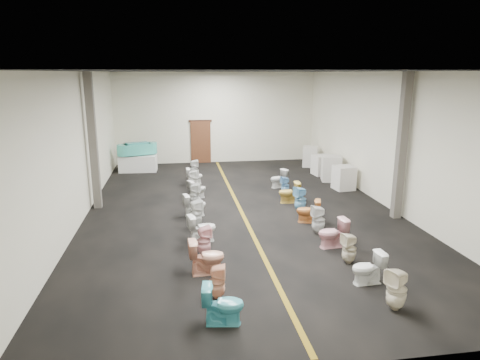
% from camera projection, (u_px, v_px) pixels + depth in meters
% --- Properties ---
extents(floor, '(16.00, 16.00, 0.00)m').
position_uv_depth(floor, '(240.00, 210.00, 14.32)').
color(floor, black).
rests_on(floor, ground).
extents(ceiling, '(16.00, 16.00, 0.00)m').
position_uv_depth(ceiling, '(240.00, 71.00, 13.22)').
color(ceiling, black).
rests_on(ceiling, ground).
extents(wall_back, '(10.00, 0.00, 10.00)m').
position_uv_depth(wall_back, '(216.00, 118.00, 21.44)').
color(wall_back, beige).
rests_on(wall_back, ground).
extents(wall_front, '(10.00, 0.00, 10.00)m').
position_uv_depth(wall_front, '(326.00, 232.00, 6.10)').
color(wall_front, beige).
rests_on(wall_front, ground).
extents(wall_left, '(0.00, 16.00, 16.00)m').
position_uv_depth(wall_left, '(79.00, 147.00, 13.03)').
color(wall_left, beige).
rests_on(wall_left, ground).
extents(wall_right, '(0.00, 16.00, 16.00)m').
position_uv_depth(wall_right, '(386.00, 140.00, 14.50)').
color(wall_right, beige).
rests_on(wall_right, ground).
extents(aisle_stripe, '(0.12, 15.60, 0.01)m').
position_uv_depth(aisle_stripe, '(240.00, 210.00, 14.32)').
color(aisle_stripe, '#7E6212').
rests_on(aisle_stripe, floor).
extents(back_door, '(1.00, 0.10, 2.10)m').
position_uv_depth(back_door, '(201.00, 142.00, 21.55)').
color(back_door, '#562D19').
rests_on(back_door, floor).
extents(door_frame, '(1.15, 0.08, 0.10)m').
position_uv_depth(door_frame, '(200.00, 121.00, 21.30)').
color(door_frame, '#331C11').
rests_on(door_frame, back_door).
extents(column_left, '(0.25, 0.25, 4.50)m').
position_uv_depth(column_left, '(93.00, 142.00, 14.03)').
color(column_left, '#59544C').
rests_on(column_left, floor).
extents(column_right, '(0.25, 0.25, 4.50)m').
position_uv_depth(column_right, '(402.00, 147.00, 13.03)').
color(column_right, '#59544C').
rests_on(column_right, floor).
extents(display_table, '(1.73, 0.94, 0.75)m').
position_uv_depth(display_table, '(138.00, 163.00, 19.82)').
color(display_table, white).
rests_on(display_table, floor).
extents(bathtub, '(1.78, 1.10, 0.55)m').
position_uv_depth(bathtub, '(137.00, 148.00, 19.65)').
color(bathtub, '#3DB2A1').
rests_on(bathtub, display_table).
extents(appliance_crate_a, '(0.80, 0.80, 0.93)m').
position_uv_depth(appliance_crate_a, '(344.00, 178.00, 16.71)').
color(appliance_crate_a, silver).
rests_on(appliance_crate_a, floor).
extents(appliance_crate_b, '(0.93, 0.93, 1.06)m').
position_uv_depth(appliance_crate_b, '(331.00, 168.00, 18.04)').
color(appliance_crate_b, silver).
rests_on(appliance_crate_b, floor).
extents(appliance_crate_c, '(0.86, 0.86, 0.88)m').
position_uv_depth(appliance_crate_c, '(322.00, 165.00, 19.12)').
color(appliance_crate_c, silver).
rests_on(appliance_crate_c, floor).
extents(appliance_crate_d, '(0.89, 0.89, 0.98)m').
position_uv_depth(appliance_crate_d, '(310.00, 157.00, 20.80)').
color(appliance_crate_d, silver).
rests_on(appliance_crate_d, floor).
extents(toilet_left_0, '(0.81, 0.53, 0.77)m').
position_uv_depth(toilet_left_0, '(223.00, 304.00, 7.74)').
color(toilet_left_0, '#40A5B3').
rests_on(toilet_left_0, floor).
extents(toilet_left_1, '(0.37, 0.37, 0.72)m').
position_uv_depth(toilet_left_1, '(217.00, 282.00, 8.63)').
color(toilet_left_1, '#F7B18A').
rests_on(toilet_left_1, floor).
extents(toilet_left_2, '(0.82, 0.50, 0.82)m').
position_uv_depth(toilet_left_2, '(207.00, 257.00, 9.68)').
color(toilet_left_2, '#E9A488').
rests_on(toilet_left_2, floor).
extents(toilet_left_3, '(0.42, 0.41, 0.77)m').
position_uv_depth(toilet_left_3, '(204.00, 241.00, 10.65)').
color(toilet_left_3, '#E6A5A9').
rests_on(toilet_left_3, floor).
extents(toilet_left_4, '(0.83, 0.58, 0.77)m').
position_uv_depth(toilet_left_4, '(202.00, 228.00, 11.53)').
color(toilet_left_4, white).
rests_on(toilet_left_4, floor).
extents(toilet_left_5, '(0.47, 0.47, 0.83)m').
position_uv_depth(toilet_left_5, '(196.00, 214.00, 12.64)').
color(toilet_left_5, silver).
rests_on(toilet_left_5, floor).
extents(toilet_left_6, '(0.79, 0.56, 0.73)m').
position_uv_depth(toilet_left_6, '(195.00, 205.00, 13.62)').
color(toilet_left_6, white).
rests_on(toilet_left_6, floor).
extents(toilet_left_7, '(0.46, 0.45, 0.81)m').
position_uv_depth(toilet_left_7, '(195.00, 195.00, 14.60)').
color(toilet_left_7, silver).
rests_on(toilet_left_7, floor).
extents(toilet_left_8, '(0.77, 0.62, 0.69)m').
position_uv_depth(toilet_left_8, '(197.00, 189.00, 15.56)').
color(toilet_left_8, silver).
rests_on(toilet_left_8, floor).
extents(toilet_left_9, '(0.48, 0.48, 0.84)m').
position_uv_depth(toilet_left_9, '(193.00, 181.00, 16.44)').
color(toilet_left_9, white).
rests_on(toilet_left_9, floor).
extents(toilet_left_10, '(0.67, 0.40, 0.67)m').
position_uv_depth(toilet_left_10, '(194.00, 176.00, 17.56)').
color(toilet_left_10, white).
rests_on(toilet_left_10, floor).
extents(toilet_left_11, '(0.41, 0.40, 0.82)m').
position_uv_depth(toilet_left_11, '(194.00, 169.00, 18.45)').
color(toilet_left_11, silver).
rests_on(toilet_left_11, floor).
extents(toilet_right_0, '(0.52, 0.51, 0.86)m').
position_uv_depth(toilet_right_0, '(397.00, 289.00, 8.19)').
color(toilet_right_0, beige).
rests_on(toilet_right_0, floor).
extents(toilet_right_1, '(0.73, 0.45, 0.72)m').
position_uv_depth(toilet_right_1, '(368.00, 268.00, 9.23)').
color(toilet_right_1, white).
rests_on(toilet_right_1, floor).
extents(toilet_right_2, '(0.39, 0.39, 0.76)m').
position_uv_depth(toilet_right_2, '(349.00, 248.00, 10.22)').
color(toilet_right_2, beige).
rests_on(toilet_right_2, floor).
extents(toilet_right_3, '(0.80, 0.50, 0.78)m').
position_uv_depth(toilet_right_3, '(333.00, 233.00, 11.16)').
color(toilet_right_3, '#E8A5AC').
rests_on(toilet_right_3, floor).
extents(toilet_right_4, '(0.39, 0.38, 0.82)m').
position_uv_depth(toilet_right_4, '(318.00, 220.00, 12.11)').
color(toilet_right_4, silver).
rests_on(toilet_right_4, floor).
extents(toilet_right_5, '(0.80, 0.60, 0.73)m').
position_uv_depth(toilet_right_5, '(308.00, 211.00, 13.03)').
color(toilet_right_5, '#CE7A38').
rests_on(toilet_right_5, floor).
extents(toilet_right_6, '(0.48, 0.47, 0.85)m').
position_uv_depth(toilet_right_6, '(300.00, 199.00, 14.02)').
color(toilet_right_6, '#79BAE0').
rests_on(toilet_right_6, floor).
extents(toilet_right_7, '(0.74, 0.43, 0.75)m').
position_uv_depth(toilet_right_7, '(289.00, 192.00, 15.00)').
color(toilet_right_7, gold).
rests_on(toilet_right_7, floor).
extents(toilet_right_8, '(0.37, 0.36, 0.68)m').
position_uv_depth(toilet_right_8, '(285.00, 185.00, 16.07)').
color(toilet_right_8, '#6DA6D7').
rests_on(toilet_right_8, floor).
extents(toilet_right_9, '(0.81, 0.64, 0.72)m').
position_uv_depth(toilet_right_9, '(279.00, 179.00, 17.02)').
color(toilet_right_9, silver).
rests_on(toilet_right_9, floor).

